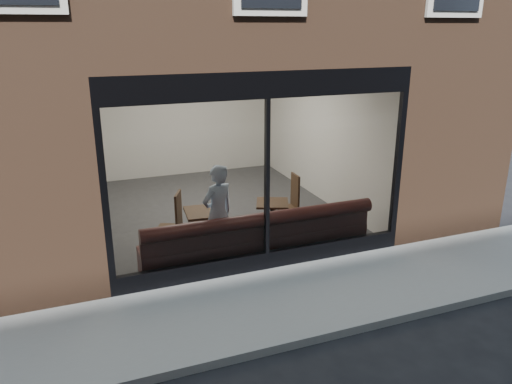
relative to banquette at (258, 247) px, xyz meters
name	(u,v)px	position (x,y,z in m)	size (l,w,h in m)	color
ground	(326,336)	(0.00, -2.45, -0.23)	(120.00, 120.00, 0.00)	black
sidewalk_near	(293,299)	(0.00, -1.45, -0.22)	(40.00, 2.00, 0.01)	gray
kerb_near	(328,335)	(0.00, -2.50, -0.17)	(40.00, 0.10, 0.12)	gray
host_building_pier_left	(24,125)	(-3.75, 5.55, 1.38)	(2.50, 12.00, 3.20)	brown
host_building_pier_right	(309,108)	(3.75, 5.55, 1.38)	(2.50, 12.00, 3.20)	brown
host_building_backfill	(159,100)	(0.00, 8.55, 1.38)	(5.00, 6.00, 3.20)	brown
cafe_floor	(215,209)	(0.00, 2.55, -0.21)	(6.00, 6.00, 0.00)	#2D2D30
cafe_ceiling	(211,60)	(0.00, 2.55, 2.97)	(6.00, 6.00, 0.00)	white
cafe_wall_back	(181,116)	(0.00, 5.54, 1.37)	(5.00, 5.00, 0.00)	silver
cafe_wall_left	(88,148)	(-2.49, 2.55, 1.37)	(6.00, 6.00, 0.00)	silver
cafe_wall_right	(319,130)	(2.49, 2.55, 1.37)	(6.00, 6.00, 0.00)	silver
storefront_kick	(266,260)	(0.00, -0.40, -0.08)	(5.00, 0.10, 0.30)	black
storefront_header	(268,85)	(0.00, -0.40, 2.77)	(5.00, 0.10, 0.40)	black
storefront_mullion	(267,179)	(0.00, -0.40, 1.32)	(0.06, 0.10, 2.50)	black
storefront_glass	(268,180)	(0.00, -0.43, 1.33)	(4.80, 4.80, 0.00)	white
banquette	(258,247)	(0.00, 0.00, 0.00)	(4.00, 0.55, 0.45)	#331712
person	(218,214)	(-0.63, 0.20, 0.62)	(0.62, 0.41, 1.69)	#AAC1E0
cafe_table_left	(205,212)	(-0.74, 0.63, 0.52)	(0.68, 0.68, 0.04)	#322013
cafe_table_right	(272,203)	(0.53, 0.63, 0.52)	(0.58, 0.58, 0.04)	#322013
cafe_chair_left	(169,229)	(-1.26, 1.30, 0.01)	(0.44, 0.44, 0.04)	#322013
cafe_chair_right	(286,208)	(1.23, 1.52, 0.01)	(0.39, 0.39, 0.04)	#322013
wall_poster	(91,153)	(-2.45, 2.35, 1.32)	(0.02, 0.65, 0.86)	white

